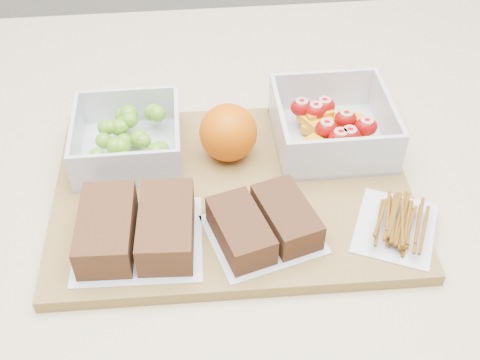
{
  "coord_description": "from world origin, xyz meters",
  "views": [
    {
      "loc": [
        -0.06,
        -0.52,
        1.42
      ],
      "look_at": [
        -0.01,
        -0.02,
        0.93
      ],
      "focal_mm": 45.0,
      "sensor_mm": 36.0,
      "label": 1
    }
  ],
  "objects": [
    {
      "name": "grape_container",
      "position": [
        -0.14,
        0.06,
        0.94
      ],
      "size": [
        0.13,
        0.13,
        0.05
      ],
      "color": "silver",
      "rests_on": "cutting_board"
    },
    {
      "name": "pretzel_bag",
      "position": [
        0.15,
        -0.1,
        0.93
      ],
      "size": [
        0.12,
        0.13,
        0.02
      ],
      "color": "silver",
      "rests_on": "cutting_board"
    },
    {
      "name": "fruit_container",
      "position": [
        0.11,
        0.05,
        0.94
      ],
      "size": [
        0.14,
        0.14,
        0.06
      ],
      "color": "silver",
      "rests_on": "cutting_board"
    },
    {
      "name": "sandwich_bag_center",
      "position": [
        0.01,
        -0.09,
        0.93
      ],
      "size": [
        0.14,
        0.13,
        0.04
      ],
      "color": "silver",
      "rests_on": "cutting_board"
    },
    {
      "name": "sandwich_bag_left",
      "position": [
        -0.13,
        -0.09,
        0.94
      ],
      "size": [
        0.14,
        0.13,
        0.04
      ],
      "color": "silver",
      "rests_on": "cutting_board"
    },
    {
      "name": "orange",
      "position": [
        -0.02,
        0.04,
        0.95
      ],
      "size": [
        0.07,
        0.07,
        0.07
      ],
      "primitive_type": "sphere",
      "color": "#D85C05",
      "rests_on": "cutting_board"
    },
    {
      "name": "cutting_board",
      "position": [
        -0.02,
        -0.02,
        0.91
      ],
      "size": [
        0.43,
        0.31,
        0.02
      ],
      "primitive_type": "cube",
      "rotation": [
        0.0,
        0.0,
        -0.02
      ],
      "color": "olive",
      "rests_on": "counter"
    }
  ]
}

